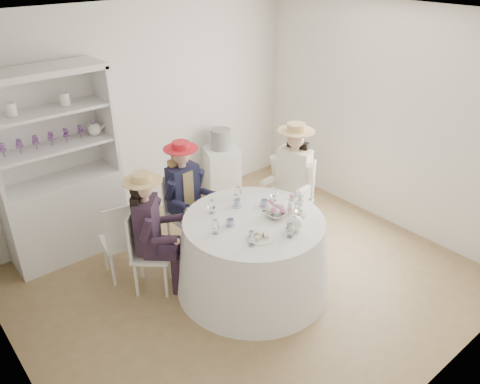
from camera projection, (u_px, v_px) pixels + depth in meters
ground at (246, 280)px, 5.09m from camera, size 4.50×4.50×0.00m
ceiling at (248, 19)px, 3.82m from camera, size 4.50×4.50×0.00m
wall_back at (142, 115)px, 5.81m from camera, size 4.50×0.00×4.50m
wall_front at (442, 267)px, 3.10m from camera, size 4.50×0.00×4.50m
wall_right at (386, 118)px, 5.72m from camera, size 0.00×4.50×4.50m
tea_table at (253, 253)px, 4.84m from camera, size 1.62×1.62×0.82m
hutch at (62, 193)px, 5.23m from camera, size 1.47×0.98×2.17m
side_table at (221, 171)px, 6.69m from camera, size 0.59×0.59×0.71m
hatbox at (221, 139)px, 6.45m from camera, size 0.35×0.35×0.28m
guest_left at (150, 227)px, 4.64m from camera, size 0.57×0.56×1.34m
guest_mid at (184, 191)px, 5.29m from camera, size 0.49×0.51×1.36m
guest_right at (292, 177)px, 5.45m from camera, size 0.61×0.56×1.48m
spare_chair at (122, 239)px, 4.91m from camera, size 0.45×0.45×0.93m
teacup_a at (230, 223)px, 4.53m from camera, size 0.08×0.08×0.06m
teacup_b at (237, 203)px, 4.86m from camera, size 0.09×0.09×0.07m
teacup_c at (264, 204)px, 4.86m from camera, size 0.10×0.10×0.07m
flower_bowl at (276, 215)px, 4.67m from camera, size 0.23×0.23×0.05m
flower_arrangement at (274, 207)px, 4.69m from camera, size 0.17×0.16×0.06m
table_teapot at (294, 223)px, 4.44m from camera, size 0.23×0.16×0.17m
sandwich_plate at (261, 236)px, 4.35m from camera, size 0.27×0.27×0.06m
cupcake_stand at (295, 205)px, 4.73m from camera, size 0.23×0.23×0.21m
stemware_set at (254, 213)px, 4.61m from camera, size 0.94×0.95×0.15m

